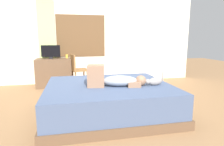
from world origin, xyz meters
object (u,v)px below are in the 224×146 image
object	(u,v)px
person_lying	(114,79)
cat	(154,81)
tv_monitor	(51,52)
cup	(67,56)
chair_by_desk	(77,68)
bed	(109,99)
desk	(54,73)

from	to	relation	value
person_lying	cat	world-z (taller)	person_lying
tv_monitor	cup	distance (m)	0.43
cat	chair_by_desk	xyz separation A→B (m)	(-1.19, 2.10, -0.07)
cup	chair_by_desk	xyz separation A→B (m)	(0.25, -0.36, -0.28)
person_lying	cup	size ratio (longest dim) A/B	9.64
bed	tv_monitor	bearing A→B (deg)	117.66
bed	desk	xyz separation A→B (m)	(-1.06, 2.14, 0.12)
desk	chair_by_desk	distance (m)	0.66
bed	desk	world-z (taller)	desk
desk	cup	size ratio (longest dim) A/B	9.19
person_lying	tv_monitor	bearing A→B (deg)	117.27
person_lying	desk	size ratio (longest dim) A/B	1.05
tv_monitor	chair_by_desk	distance (m)	0.82
person_lying	tv_monitor	distance (m)	2.59
bed	cat	bearing A→B (deg)	-17.53
person_lying	chair_by_desk	world-z (taller)	chair_by_desk
desk	chair_by_desk	size ratio (longest dim) A/B	1.05
bed	cup	size ratio (longest dim) A/B	21.19
cat	desk	distance (m)	2.97
bed	chair_by_desk	xyz separation A→B (m)	(-0.47, 1.87, 0.26)
cat	chair_by_desk	distance (m)	2.41
person_lying	cup	bearing A→B (deg)	108.19
person_lying	chair_by_desk	distance (m)	2.09
tv_monitor	cup	bearing A→B (deg)	12.94
bed	cup	xyz separation A→B (m)	(-0.73, 2.23, 0.54)
tv_monitor	chair_by_desk	bearing A→B (deg)	-22.42
cat	cup	xyz separation A→B (m)	(-1.44, 2.46, 0.21)
desk	chair_by_desk	bearing A→B (deg)	-24.59
desk	bed	bearing A→B (deg)	-63.71
cat	cup	bearing A→B (deg)	120.38
bed	cat	size ratio (longest dim) A/B	5.89
chair_by_desk	cup	bearing A→B (deg)	125.26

